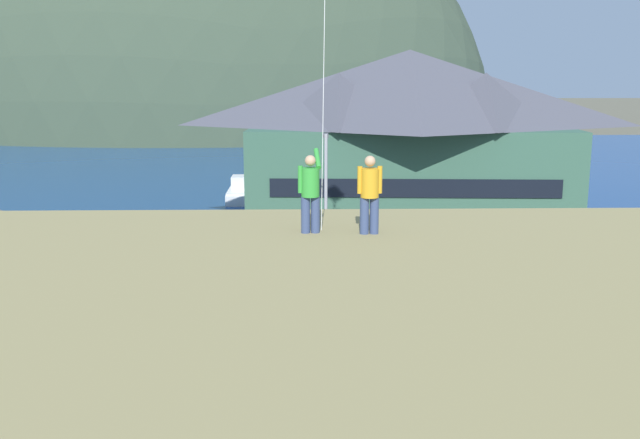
% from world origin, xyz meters
% --- Properties ---
extents(ground_plane, '(600.00, 600.00, 0.00)m').
position_xyz_m(ground_plane, '(0.00, 0.00, 0.00)').
color(ground_plane, '#66604C').
extents(parking_lot_pad, '(40.00, 20.00, 0.10)m').
position_xyz_m(parking_lot_pad, '(0.00, 5.00, 0.05)').
color(parking_lot_pad, slate).
rests_on(parking_lot_pad, ground).
extents(bay_water, '(360.00, 84.00, 0.03)m').
position_xyz_m(bay_water, '(0.00, 60.00, 0.01)').
color(bay_water, navy).
rests_on(bay_water, ground).
extents(far_hill_center_saddle, '(107.54, 61.69, 95.11)m').
position_xyz_m(far_hill_center_saddle, '(-18.12, 111.62, 0.00)').
color(far_hill_center_saddle, '#3D4C38').
rests_on(far_hill_center_saddle, ground).
extents(harbor_lodge, '(22.05, 13.00, 12.13)m').
position_xyz_m(harbor_lodge, '(7.48, 22.90, 6.50)').
color(harbor_lodge, '#38604C').
rests_on(harbor_lodge, ground).
extents(wharf_dock, '(3.20, 12.82, 0.70)m').
position_xyz_m(wharf_dock, '(-1.24, 35.85, 0.35)').
color(wharf_dock, '#70604C').
rests_on(wharf_dock, ground).
extents(moored_boat_wharfside, '(2.19, 6.73, 2.16)m').
position_xyz_m(moored_boat_wharfside, '(-4.64, 36.67, 0.72)').
color(moored_boat_wharfside, silver).
rests_on(moored_boat_wharfside, ground).
extents(parked_car_lone_by_shed, '(4.24, 2.13, 1.82)m').
position_xyz_m(parked_car_lone_by_shed, '(-5.69, 0.89, 1.06)').
color(parked_car_lone_by_shed, '#B28923').
rests_on(parked_car_lone_by_shed, parking_lot_pad).
extents(parked_car_back_row_right, '(4.27, 2.18, 1.82)m').
position_xyz_m(parked_car_back_row_right, '(1.36, 6.89, 1.06)').
color(parked_car_back_row_right, navy).
rests_on(parked_car_back_row_right, parking_lot_pad).
extents(parked_car_corner_spot, '(4.23, 2.11, 1.82)m').
position_xyz_m(parked_car_corner_spot, '(4.51, 1.24, 1.06)').
color(parked_car_corner_spot, '#B28923').
rests_on(parked_car_corner_spot, parking_lot_pad).
extents(parked_car_mid_row_near, '(4.26, 2.18, 1.82)m').
position_xyz_m(parked_car_mid_row_near, '(-5.31, 6.22, 1.06)').
color(parked_car_mid_row_near, navy).
rests_on(parked_car_mid_row_near, parking_lot_pad).
extents(parked_car_front_row_end, '(4.23, 2.11, 1.82)m').
position_xyz_m(parked_car_front_row_end, '(9.46, 0.16, 1.06)').
color(parked_car_front_row_end, '#236633').
rests_on(parked_car_front_row_end, parking_lot_pad).
extents(parked_car_front_row_red, '(4.27, 2.19, 1.82)m').
position_xyz_m(parked_car_front_row_red, '(14.37, 7.46, 1.06)').
color(parked_car_front_row_red, '#9EA3A8').
rests_on(parked_car_front_row_red, parking_lot_pad).
extents(parked_car_front_row_silver, '(4.22, 2.10, 1.82)m').
position_xyz_m(parked_car_front_row_silver, '(8.47, 6.24, 1.06)').
color(parked_car_front_row_silver, '#9EA3A8').
rests_on(parked_car_front_row_silver, parking_lot_pad).
extents(parked_car_mid_row_far, '(4.28, 2.22, 1.82)m').
position_xyz_m(parked_car_mid_row_far, '(-0.29, -0.11, 1.06)').
color(parked_car_mid_row_far, black).
rests_on(parked_car_mid_row_far, parking_lot_pad).
extents(parking_light_pole, '(0.24, 0.78, 7.69)m').
position_xyz_m(parking_light_pole, '(1.68, 10.55, 4.49)').
color(parking_light_pole, '#ADADB2').
rests_on(parking_light_pole, parking_lot_pad).
extents(person_kite_flyer, '(0.52, 0.68, 1.86)m').
position_xyz_m(person_kite_flyer, '(0.71, -8.21, 8.06)').
color(person_kite_flyer, '#384770').
rests_on(person_kite_flyer, grassy_hill_foreground).
extents(person_companion, '(0.55, 0.40, 1.74)m').
position_xyz_m(person_companion, '(2.01, -8.35, 8.05)').
color(person_companion, '#384770').
rests_on(person_companion, grassy_hill_foreground).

